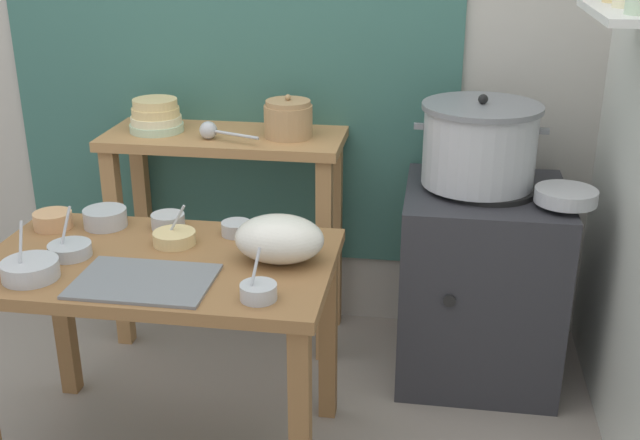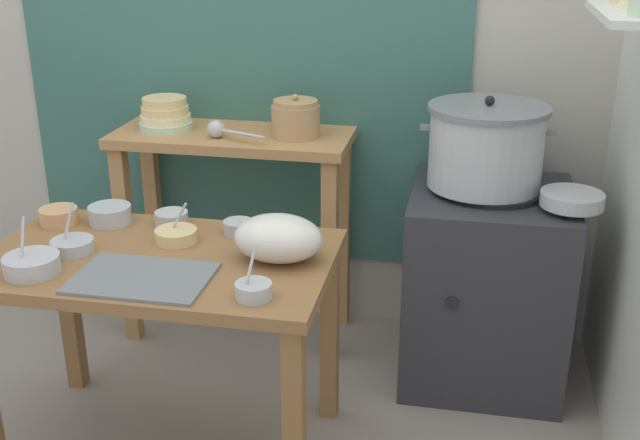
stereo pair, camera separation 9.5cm
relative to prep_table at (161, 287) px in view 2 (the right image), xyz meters
name	(u,v)px [view 2 (the right image)]	position (x,y,z in m)	size (l,w,h in m)	color
wall_back	(297,23)	(0.21, 1.08, 0.69)	(4.40, 0.12, 2.60)	#B2ADA3
prep_table	(161,287)	(0.00, 0.00, 0.00)	(1.10, 0.66, 0.72)	olive
back_shelf_table	(234,185)	(0.00, 0.81, 0.07)	(0.96, 0.40, 0.90)	#B27F4C
stove_block	(485,285)	(1.04, 0.68, -0.23)	(0.60, 0.61, 0.78)	#2D2D33
steamer_pot	(486,146)	(1.00, 0.70, 0.32)	(0.48, 0.44, 0.34)	#B7BABF
clay_pot	(296,119)	(0.26, 0.81, 0.36)	(0.19, 0.19, 0.17)	tan
bowl_stack_enamel	(165,115)	(-0.28, 0.81, 0.35)	(0.22, 0.22, 0.13)	#B7D1AD
ladle	(218,129)	(-0.03, 0.73, 0.33)	(0.26, 0.13, 0.07)	#B7BABF
serving_tray	(142,278)	(0.02, -0.17, 0.12)	(0.40, 0.28, 0.01)	slate
plastic_bag	(278,238)	(0.38, 0.04, 0.18)	(0.28, 0.21, 0.15)	silver
wide_pan	(572,199)	(1.30, 0.55, 0.20)	(0.22, 0.22, 0.05)	#B7BABF
prep_bowl_0	(253,289)	(0.37, -0.22, 0.14)	(0.10, 0.10, 0.14)	#B7BABF
prep_bowl_1	(72,245)	(-0.28, -0.02, 0.13)	(0.13, 0.13, 0.16)	#B7BABF
prep_bowl_2	(32,264)	(-0.32, -0.19, 0.14)	(0.17, 0.17, 0.17)	#B7BABF
prep_bowl_3	(176,235)	(0.02, 0.12, 0.13)	(0.14, 0.14, 0.13)	#E5C684
prep_bowl_4	(110,214)	(-0.27, 0.23, 0.14)	(0.15, 0.15, 0.06)	#B7BABF
prep_bowl_5	(238,226)	(0.20, 0.22, 0.14)	(0.10, 0.10, 0.04)	#B7BABF
prep_bowl_6	(171,218)	(-0.05, 0.25, 0.14)	(0.11, 0.11, 0.05)	#B7BABF
prep_bowl_7	(59,215)	(-0.44, 0.19, 0.14)	(0.13, 0.13, 0.06)	tan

